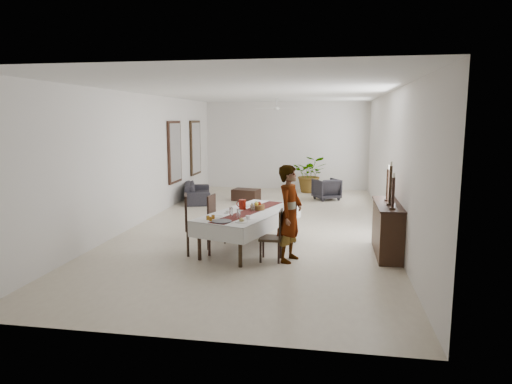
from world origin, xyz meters
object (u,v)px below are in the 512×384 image
(red_pitcher, at_px, (242,204))
(woman, at_px, (290,214))
(sofa, at_px, (198,192))
(sideboard_body, at_px, (387,230))
(dining_table_top, at_px, (250,213))

(red_pitcher, height_order, woman, woman)
(sofa, bearing_deg, sideboard_body, -149.89)
(dining_table_top, distance_m, sofa, 5.63)
(red_pitcher, bearing_deg, sofa, 116.78)
(dining_table_top, bearing_deg, woman, -20.05)
(woman, xyz_separation_m, sofa, (-3.46, 5.68, -0.60))
(sideboard_body, bearing_deg, sofa, 136.76)
(sideboard_body, height_order, sofa, sideboard_body)
(dining_table_top, distance_m, red_pitcher, 0.32)
(sideboard_body, relative_size, sofa, 0.82)
(red_pitcher, height_order, sideboard_body, sideboard_body)
(red_pitcher, bearing_deg, dining_table_top, -49.42)
(woman, xyz_separation_m, sideboard_body, (1.81, 0.72, -0.40))
(dining_table_top, distance_m, woman, 1.12)
(sofa, bearing_deg, woman, -165.27)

